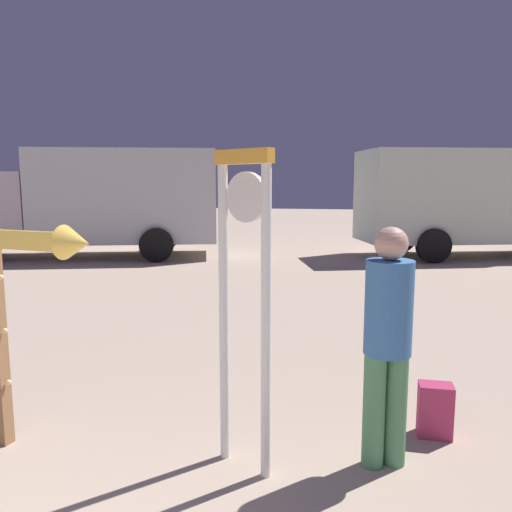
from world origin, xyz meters
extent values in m
cylinder|color=white|center=(0.55, 2.64, 1.10)|extent=(0.07, 0.07, 2.20)
cylinder|color=white|center=(0.90, 2.46, 1.10)|extent=(0.07, 0.07, 2.20)
cube|color=#FAAB37|center=(0.73, 2.55, 2.25)|extent=(0.46, 0.30, 0.10)
cylinder|color=silver|center=(0.74, 2.58, 1.97)|extent=(0.33, 0.20, 0.35)
cube|color=black|center=(0.76, 2.60, 1.97)|extent=(0.07, 0.05, 0.06)
cube|color=black|center=(0.76, 2.60, 1.97)|extent=(0.11, 0.07, 0.09)
cube|color=#FECF50|center=(-0.85, 2.41, 1.65)|extent=(0.66, 0.17, 0.14)
cone|color=#FECF50|center=(-0.43, 2.34, 1.65)|extent=(0.26, 0.28, 0.25)
sphere|color=#FBE696|center=(-1.15, 2.46, 0.52)|extent=(0.04, 0.04, 0.04)
sphere|color=#FFE38F|center=(-1.15, 2.46, 0.94)|extent=(0.04, 0.04, 0.04)
sphere|color=#FBEF92|center=(-1.15, 2.46, 1.36)|extent=(0.04, 0.04, 0.04)
cylinder|color=#4F8C5C|center=(1.81, 2.81, 0.43)|extent=(0.16, 0.16, 0.86)
cylinder|color=#4F8C5C|center=(1.65, 2.75, 0.43)|extent=(0.16, 0.16, 0.86)
cylinder|color=teal|center=(1.73, 2.78, 1.20)|extent=(0.34, 0.34, 0.68)
sphere|color=tan|center=(1.73, 2.78, 1.65)|extent=(0.24, 0.24, 0.24)
cube|color=#BC325A|center=(2.16, 3.31, 0.22)|extent=(0.27, 0.19, 0.44)
cube|color=#C13B6C|center=(2.16, 3.42, 0.16)|extent=(0.19, 0.04, 0.19)
cube|color=silver|center=(-4.95, 12.40, 1.71)|extent=(5.38, 3.64, 2.52)
cylinder|color=black|center=(-4.45, 13.77, 0.45)|extent=(0.93, 0.51, 0.90)
cylinder|color=black|center=(-3.76, 11.57, 0.45)|extent=(0.93, 0.51, 0.90)
cube|color=silver|center=(3.64, 14.15, 1.71)|extent=(4.75, 3.37, 2.52)
cylinder|color=black|center=(3.39, 12.91, 0.45)|extent=(0.93, 0.51, 0.90)
cylinder|color=black|center=(2.72, 15.00, 0.45)|extent=(0.93, 0.51, 0.90)
camera|label=1|loc=(1.52, -0.83, 2.07)|focal=35.43mm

